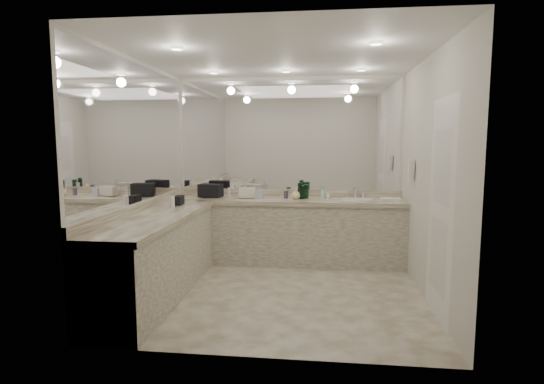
# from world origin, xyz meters

# --- Properties ---
(floor) EXTENTS (3.20, 3.20, 0.00)m
(floor) POSITION_xyz_m (0.00, 0.00, 0.00)
(floor) COLOR #BFB5A2
(floor) RESTS_ON ground
(ceiling) EXTENTS (3.20, 3.20, 0.00)m
(ceiling) POSITION_xyz_m (0.00, 0.00, 2.60)
(ceiling) COLOR white
(ceiling) RESTS_ON floor
(wall_back) EXTENTS (3.20, 0.02, 2.60)m
(wall_back) POSITION_xyz_m (0.00, 1.50, 1.30)
(wall_back) COLOR beige
(wall_back) RESTS_ON floor
(wall_left) EXTENTS (0.02, 3.00, 2.60)m
(wall_left) POSITION_xyz_m (-1.60, 0.00, 1.30)
(wall_left) COLOR beige
(wall_left) RESTS_ON floor
(wall_right) EXTENTS (0.02, 3.00, 2.60)m
(wall_right) POSITION_xyz_m (1.60, 0.00, 1.30)
(wall_right) COLOR beige
(wall_right) RESTS_ON floor
(vanity_back_base) EXTENTS (3.20, 0.60, 0.84)m
(vanity_back_base) POSITION_xyz_m (0.00, 1.20, 0.42)
(vanity_back_base) COLOR beige
(vanity_back_base) RESTS_ON floor
(vanity_back_top) EXTENTS (3.20, 0.64, 0.06)m
(vanity_back_top) POSITION_xyz_m (0.00, 1.19, 0.87)
(vanity_back_top) COLOR beige
(vanity_back_top) RESTS_ON vanity_back_base
(vanity_left_base) EXTENTS (0.60, 2.40, 0.84)m
(vanity_left_base) POSITION_xyz_m (-1.30, -0.30, 0.42)
(vanity_left_base) COLOR beige
(vanity_left_base) RESTS_ON floor
(vanity_left_top) EXTENTS (0.64, 2.42, 0.06)m
(vanity_left_top) POSITION_xyz_m (-1.29, -0.30, 0.87)
(vanity_left_top) COLOR beige
(vanity_left_top) RESTS_ON vanity_left_base
(backsplash_back) EXTENTS (3.20, 0.04, 0.10)m
(backsplash_back) POSITION_xyz_m (0.00, 1.48, 0.95)
(backsplash_back) COLOR beige
(backsplash_back) RESTS_ON vanity_back_top
(backsplash_left) EXTENTS (0.04, 3.00, 0.10)m
(backsplash_left) POSITION_xyz_m (-1.58, 0.00, 0.95)
(backsplash_left) COLOR beige
(backsplash_left) RESTS_ON vanity_left_top
(mirror_back) EXTENTS (3.12, 0.01, 1.55)m
(mirror_back) POSITION_xyz_m (0.00, 1.49, 1.77)
(mirror_back) COLOR white
(mirror_back) RESTS_ON wall_back
(mirror_left) EXTENTS (0.01, 2.92, 1.55)m
(mirror_left) POSITION_xyz_m (-1.59, 0.00, 1.77)
(mirror_left) COLOR white
(mirror_left) RESTS_ON wall_left
(sink) EXTENTS (0.44, 0.44, 0.03)m
(sink) POSITION_xyz_m (0.95, 1.20, 0.90)
(sink) COLOR white
(sink) RESTS_ON vanity_back_top
(faucet) EXTENTS (0.24, 0.16, 0.14)m
(faucet) POSITION_xyz_m (0.95, 1.41, 0.97)
(faucet) COLOR silver
(faucet) RESTS_ON vanity_back_top
(wall_phone) EXTENTS (0.06, 0.10, 0.24)m
(wall_phone) POSITION_xyz_m (1.56, 0.70, 1.35)
(wall_phone) COLOR white
(wall_phone) RESTS_ON wall_right
(door) EXTENTS (0.02, 0.82, 2.10)m
(door) POSITION_xyz_m (1.59, -0.50, 1.05)
(door) COLOR white
(door) RESTS_ON wall_right
(black_toiletry_bag) EXTENTS (0.35, 0.25, 0.18)m
(black_toiletry_bag) POSITION_xyz_m (-1.09, 1.22, 0.99)
(black_toiletry_bag) COLOR black
(black_toiletry_bag) RESTS_ON vanity_back_top
(black_bag_spill) EXTENTS (0.10, 0.20, 0.11)m
(black_bag_spill) POSITION_xyz_m (-1.30, 0.46, 0.95)
(black_bag_spill) COLOR black
(black_bag_spill) RESTS_ON vanity_left_top
(cream_cosmetic_case) EXTENTS (0.26, 0.19, 0.13)m
(cream_cosmetic_case) POSITION_xyz_m (-0.57, 1.22, 0.97)
(cream_cosmetic_case) COLOR beige
(cream_cosmetic_case) RESTS_ON vanity_back_top
(hand_towel) EXTENTS (0.26, 0.18, 0.04)m
(hand_towel) POSITION_xyz_m (1.39, 1.12, 0.92)
(hand_towel) COLOR white
(hand_towel) RESTS_ON vanity_back_top
(lotion_left) EXTENTS (0.06, 0.06, 0.14)m
(lotion_left) POSITION_xyz_m (-1.30, 0.22, 0.97)
(lotion_left) COLOR white
(lotion_left) RESTS_ON vanity_left_top
(soap_bottle_a) EXTENTS (0.09, 0.09, 0.19)m
(soap_bottle_a) POSITION_xyz_m (-0.58, 1.21, 1.00)
(soap_bottle_a) COLOR beige
(soap_bottle_a) RESTS_ON vanity_back_top
(soap_bottle_b) EXTENTS (0.09, 0.10, 0.18)m
(soap_bottle_b) POSITION_xyz_m (-0.39, 1.17, 0.99)
(soap_bottle_b) COLOR #B9B1D0
(soap_bottle_b) RESTS_ON vanity_back_top
(soap_bottle_c) EXTENTS (0.12, 0.12, 0.15)m
(soap_bottle_c) POSITION_xyz_m (0.12, 1.16, 0.98)
(soap_bottle_c) COLOR beige
(soap_bottle_c) RESTS_ON vanity_back_top
(green_bottle_0) EXTENTS (0.07, 0.07, 0.19)m
(green_bottle_0) POSITION_xyz_m (0.26, 1.27, 1.00)
(green_bottle_0) COLOR #114528
(green_bottle_0) RESTS_ON vanity_back_top
(green_bottle_1) EXTENTS (0.06, 0.06, 0.22)m
(green_bottle_1) POSITION_xyz_m (0.18, 1.26, 1.01)
(green_bottle_1) COLOR #114528
(green_bottle_1) RESTS_ON vanity_back_top
(green_bottle_2) EXTENTS (0.07, 0.07, 0.18)m
(green_bottle_2) POSITION_xyz_m (0.21, 1.20, 0.99)
(green_bottle_2) COLOR #114528
(green_bottle_2) RESTS_ON vanity_back_top
(amenity_bottle_0) EXTENTS (0.04, 0.04, 0.14)m
(amenity_bottle_0) POSITION_xyz_m (-0.83, 1.26, 0.97)
(amenity_bottle_0) COLOR silver
(amenity_bottle_0) RESTS_ON vanity_back_top
(amenity_bottle_1) EXTENTS (0.06, 0.06, 0.07)m
(amenity_bottle_1) POSITION_xyz_m (-0.65, 1.34, 0.93)
(amenity_bottle_1) COLOR #E0B28C
(amenity_bottle_1) RESTS_ON vanity_back_top
(amenity_bottle_2) EXTENTS (0.06, 0.06, 0.12)m
(amenity_bottle_2) POSITION_xyz_m (0.49, 1.28, 0.96)
(amenity_bottle_2) COLOR silver
(amenity_bottle_2) RESTS_ON vanity_back_top
(amenity_bottle_3) EXTENTS (0.06, 0.06, 0.10)m
(amenity_bottle_3) POSITION_xyz_m (-0.02, 1.25, 0.95)
(amenity_bottle_3) COLOR #3F3F4C
(amenity_bottle_3) RESTS_ON vanity_back_top
(amenity_bottle_4) EXTENTS (0.05, 0.05, 0.15)m
(amenity_bottle_4) POSITION_xyz_m (0.18, 1.31, 0.97)
(amenity_bottle_4) COLOR silver
(amenity_bottle_4) RESTS_ON vanity_back_top
(amenity_bottle_5) EXTENTS (0.04, 0.04, 0.08)m
(amenity_bottle_5) POSITION_xyz_m (0.57, 1.23, 0.94)
(amenity_bottle_5) COLOR white
(amenity_bottle_5) RESTS_ON vanity_back_top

